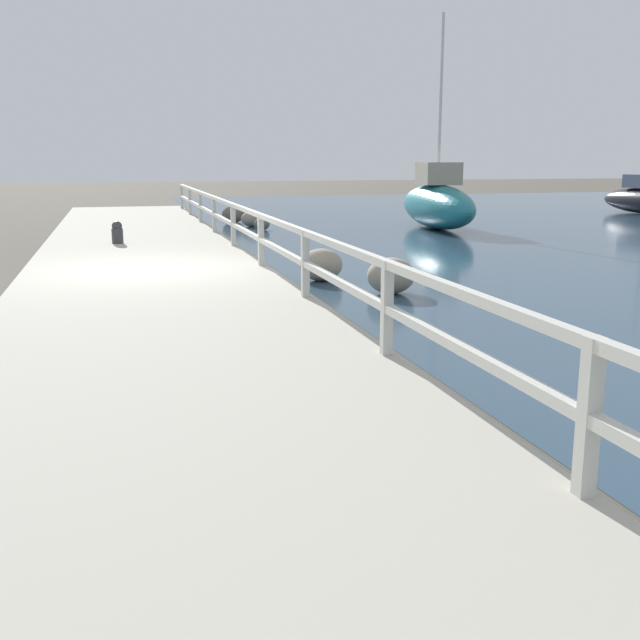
% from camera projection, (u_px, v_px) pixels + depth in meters
% --- Properties ---
extents(ground_plane, '(120.00, 120.00, 0.00)m').
position_uv_depth(ground_plane, '(149.00, 284.00, 12.97)').
color(ground_plane, '#4C473D').
extents(dock_walkway, '(4.19, 36.00, 0.26)m').
position_uv_depth(dock_walkway, '(148.00, 277.00, 12.94)').
color(dock_walkway, '#B2AD9E').
rests_on(dock_walkway, ground).
extents(railing, '(0.10, 32.50, 0.93)m').
position_uv_depth(railing, '(261.00, 230.00, 13.29)').
color(railing, beige).
rests_on(railing, dock_walkway).
extents(boulder_upstream, '(0.66, 0.60, 0.50)m').
position_uv_depth(boulder_upstream, '(251.00, 219.00, 23.90)').
color(boulder_upstream, gray).
rests_on(boulder_upstream, ground).
extents(boulder_near_dock, '(0.78, 0.70, 0.59)m').
position_uv_depth(boulder_near_dock, '(391.00, 276.00, 12.03)').
color(boulder_near_dock, gray).
rests_on(boulder_near_dock, ground).
extents(boulder_downstream, '(0.77, 0.69, 0.58)m').
position_uv_depth(boulder_downstream, '(321.00, 265.00, 13.30)').
color(boulder_downstream, gray).
rests_on(boulder_downstream, ground).
extents(boulder_far_strip, '(0.49, 0.44, 0.37)m').
position_uv_depth(boulder_far_strip, '(262.00, 224.00, 22.79)').
color(boulder_far_strip, '#666056').
rests_on(boulder_far_strip, ground).
extents(boulder_mid_strip, '(0.79, 0.71, 0.59)m').
position_uv_depth(boulder_mid_strip, '(234.00, 214.00, 25.51)').
color(boulder_mid_strip, '#666056').
rests_on(boulder_mid_strip, ground).
extents(mooring_bollard, '(0.25, 0.25, 0.50)m').
position_uv_depth(mooring_bollard, '(117.00, 232.00, 16.84)').
color(mooring_bollard, '#333338').
rests_on(mooring_bollard, dock_walkway).
extents(sailboat_teal, '(2.33, 5.96, 6.36)m').
position_uv_depth(sailboat_teal, '(437.00, 203.00, 23.26)').
color(sailboat_teal, '#1E707A').
rests_on(sailboat_teal, water_surface).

